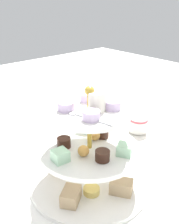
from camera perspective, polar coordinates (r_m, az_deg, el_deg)
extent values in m
plane|color=white|center=(0.66, 0.00, -14.75)|extent=(2.40, 2.40, 0.00)
cylinder|color=white|center=(0.66, 0.00, -14.41)|extent=(0.27, 0.27, 0.01)
cylinder|color=white|center=(0.61, 0.00, -7.75)|extent=(0.22, 0.22, 0.01)
cylinder|color=white|center=(0.57, 0.00, 0.02)|extent=(0.17, 0.17, 0.01)
cylinder|color=gold|center=(0.60, 0.00, -6.07)|extent=(0.01, 0.01, 0.23)
sphere|color=gold|center=(0.55, 0.00, 4.43)|extent=(0.02, 0.02, 0.02)
cube|color=tan|center=(0.60, -3.88, -16.97)|extent=(0.06, 0.06, 0.03)
cube|color=tan|center=(0.62, 6.58, -15.08)|extent=(0.06, 0.05, 0.03)
cube|color=tan|center=(0.71, 3.18, -9.65)|extent=(0.04, 0.05, 0.03)
cube|color=tan|center=(0.68, -5.89, -11.02)|extent=(0.05, 0.04, 0.03)
cylinder|color=#E5C660|center=(0.62, 0.40, -15.92)|extent=(0.04, 0.04, 0.01)
cylinder|color=#381E14|center=(0.64, 2.67, -4.32)|extent=(0.03, 0.03, 0.02)
cylinder|color=#381E14|center=(0.61, -5.31, -6.31)|extent=(0.03, 0.03, 0.02)
cylinder|color=#381E14|center=(0.56, 2.69, -8.99)|extent=(0.03, 0.03, 0.02)
cube|color=#B2E5BC|center=(0.58, 7.29, -7.67)|extent=(0.04, 0.04, 0.02)
cube|color=#B2E5BC|center=(0.67, -1.11, -3.04)|extent=(0.04, 0.04, 0.02)
cube|color=#B2E5BC|center=(0.56, -6.23, -8.88)|extent=(0.03, 0.03, 0.02)
sphere|color=gold|center=(0.63, 1.13, -4.83)|extent=(0.02, 0.02, 0.02)
sphere|color=gold|center=(0.57, -1.25, -8.05)|extent=(0.02, 0.02, 0.02)
cylinder|color=silver|center=(0.57, 4.84, 1.45)|extent=(0.03, 0.03, 0.02)
cylinder|color=silver|center=(0.61, -0.31, 3.06)|extent=(0.03, 0.03, 0.02)
cylinder|color=silver|center=(0.56, -4.89, 1.20)|extent=(0.03, 0.03, 0.02)
cylinder|color=silver|center=(0.52, 0.36, -0.69)|extent=(0.03, 0.03, 0.02)
cylinder|color=white|center=(0.55, 1.57, 2.22)|extent=(0.04, 0.04, 0.04)
cube|color=silver|center=(0.58, -4.52, 1.10)|extent=(0.09, 0.05, 0.00)
cube|color=silver|center=(0.52, 0.70, -1.39)|extent=(0.09, 0.03, 0.00)
cylinder|color=silver|center=(0.89, -0.02, -1.18)|extent=(0.06, 0.06, 0.08)
cylinder|color=white|center=(0.89, 9.96, -4.05)|extent=(0.09, 0.09, 0.01)
cylinder|color=white|center=(0.88, 10.08, -2.58)|extent=(0.06, 0.06, 0.04)
cylinder|color=#D14C56|center=(0.87, 10.16, -1.49)|extent=(0.06, 0.06, 0.01)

